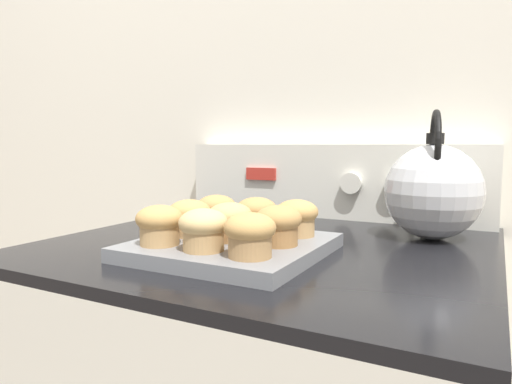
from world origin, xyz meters
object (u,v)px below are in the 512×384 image
muffin_r2_c2 (297,217)px  muffin_r2_c0 (216,211)px  muffin_r1_c0 (190,217)px  muffin_pan (232,247)px  muffin_r2_c1 (256,214)px  muffin_r0_c2 (250,234)px  muffin_r1_c2 (278,224)px  muffin_r0_c0 (159,224)px  tea_kettle (433,190)px  muffin_r1_c1 (230,221)px  muffin_r0_c1 (203,229)px

muffin_r2_c2 → muffin_r2_c0: bearing=-179.3°
muffin_r1_c0 → muffin_pan: bearing=0.9°
muffin_pan → muffin_r2_c1: bearing=88.6°
muffin_r0_c2 → muffin_r1_c2: 0.09m
muffin_r0_c0 → tea_kettle: size_ratio=0.30×
muffin_r1_c2 → muffin_r2_c2: same height
muffin_r0_c0 → muffin_r0_c2: (0.16, -0.00, 0.00)m
muffin_r1_c0 → muffin_r2_c0: same height
muffin_r2_c0 → muffin_r2_c1: size_ratio=1.00×
muffin_r1_c0 → muffin_r2_c1: 0.12m
muffin_pan → muffin_r1_c1: bearing=-117.7°
muffin_pan → muffin_r0_c1: muffin_r0_c1 is taller
muffin_r0_c2 → muffin_r1_c1: 0.11m
muffin_r1_c1 → muffin_r2_c1: size_ratio=1.00×
muffin_r0_c2 → muffin_r2_c2: same height
muffin_r0_c1 → muffin_r2_c2: 0.18m
muffin_r0_c2 → muffin_r1_c2: same height
muffin_r0_c0 → muffin_r2_c2: size_ratio=1.00×
muffin_r0_c1 → muffin_r1_c2: (0.08, 0.08, 0.00)m
muffin_r2_c2 → tea_kettle: size_ratio=0.30×
muffin_r1_c0 → muffin_r2_c2: size_ratio=1.00×
muffin_r1_c2 → muffin_r1_c1: bearing=-176.1°
muffin_r1_c1 → muffin_r2_c0: (-0.08, 0.08, 0.00)m
muffin_r0_c0 → muffin_r0_c2: same height
muffin_r0_c0 → muffin_r2_c1: same height
muffin_pan → muffin_r2_c1: size_ratio=3.93×
muffin_r1_c2 → muffin_r2_c0: bearing=154.3°
muffin_pan → muffin_r2_c2: bearing=46.7°
muffin_r1_c2 → muffin_r2_c1: size_ratio=1.00×
muffin_r1_c0 → muffin_r1_c1: (0.08, -0.00, 0.00)m
muffin_r0_c1 → muffin_r2_c2: size_ratio=1.00×
muffin_r0_c0 → muffin_r0_c2: bearing=-1.3°
muffin_r0_c1 → tea_kettle: tea_kettle is taller
muffin_r1_c2 → muffin_r2_c2: (-0.00, 0.08, 0.00)m
muffin_r1_c2 → muffin_r1_c0: bearing=-178.6°
muffin_r0_c0 → muffin_r0_c1: size_ratio=1.00×
muffin_r0_c1 → muffin_r1_c0: size_ratio=1.00×
muffin_r2_c0 → muffin_r2_c1: bearing=0.1°
muffin_r0_c2 → tea_kettle: (0.19, 0.36, 0.04)m
muffin_r0_c0 → muffin_r1_c1: (0.08, 0.08, 0.00)m
muffin_r0_c1 → tea_kettle: 0.44m
muffin_r0_c2 → muffin_r2_c0: bearing=134.3°
muffin_pan → muffin_r2_c2: size_ratio=3.93×
muffin_r2_c2 → tea_kettle: 0.27m
muffin_r0_c0 → muffin_pan: bearing=44.6°
muffin_r0_c1 → muffin_r2_c1: 0.16m
muffin_r1_c1 → muffin_r2_c1: 0.08m
muffin_pan → muffin_r2_c0: muffin_r2_c0 is taller
muffin_r0_c0 → muffin_r2_c0: (-0.00, 0.16, 0.00)m
muffin_r0_c2 → tea_kettle: tea_kettle is taller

